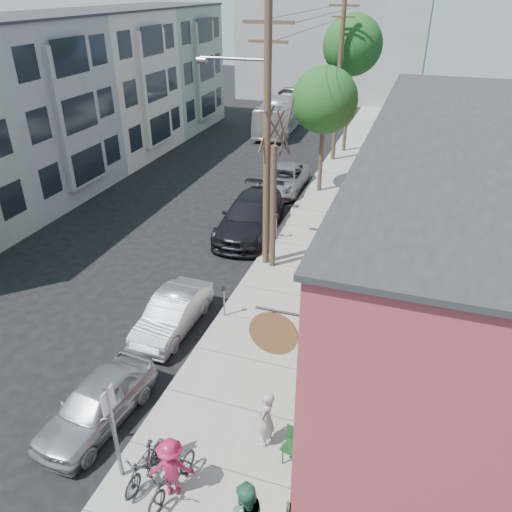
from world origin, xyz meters
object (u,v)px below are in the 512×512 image
(utility_pole_near, at_px, (266,138))
(cyclist, at_px, (171,468))
(parking_meter_near, at_px, (224,296))
(parked_bike_b, at_px, (146,462))
(sign_post, at_px, (113,424))
(bus, at_px, (282,113))
(patio_chair_a, at_px, (292,447))
(car_1, at_px, (173,313))
(tree_leafy_far, at_px, (353,45))
(car_2, at_px, (250,216))
(tree_leafy_mid, at_px, (325,100))
(tree_bare, at_px, (273,209))
(patio_chair_b, at_px, (301,434))
(parked_bike_a, at_px, (145,465))
(patron_grey, at_px, (266,419))
(car_0, at_px, (97,403))
(car_3, at_px, (284,179))
(parking_meter_far, at_px, (276,222))

(utility_pole_near, height_order, cyclist, utility_pole_near)
(parking_meter_near, bearing_deg, parked_bike_b, -84.16)
(sign_post, height_order, bus, sign_post)
(patio_chair_a, xyz_separation_m, car_1, (-5.30, 4.04, 0.05))
(tree_leafy_far, distance_m, car_2, 15.61)
(tree_leafy_mid, bearing_deg, utility_pole_near, -92.64)
(car_2, bearing_deg, tree_leafy_mid, 68.64)
(bus, bearing_deg, sign_post, -82.02)
(tree_bare, bearing_deg, patio_chair_a, -70.08)
(patio_chair_a, bearing_deg, sign_post, -138.55)
(patio_chair_a, relative_size, parked_bike_b, 0.55)
(patio_chair_b, xyz_separation_m, car_2, (-5.40, 11.60, 0.26))
(sign_post, height_order, patio_chair_b, sign_post)
(parked_bike_a, bearing_deg, tree_bare, 95.48)
(patron_grey, height_order, parked_bike_b, patron_grey)
(car_0, relative_size, car_2, 0.66)
(tree_leafy_far, height_order, car_1, tree_leafy_far)
(tree_leafy_far, xyz_separation_m, car_3, (-2.00, -8.35, -6.32))
(parking_meter_near, height_order, car_3, parking_meter_near)
(utility_pole_near, bearing_deg, car_1, -106.78)
(tree_bare, height_order, car_3, tree_bare)
(parking_meter_far, height_order, cyclist, cyclist)
(tree_leafy_mid, bearing_deg, parked_bike_a, -89.52)
(tree_leafy_mid, bearing_deg, car_0, -96.21)
(tree_leafy_far, relative_size, parked_bike_a, 5.44)
(parked_bike_b, distance_m, car_2, 13.74)
(patio_chair_b, xyz_separation_m, parked_bike_a, (-3.23, -2.09, 0.04))
(patron_grey, height_order, car_3, patron_grey)
(parking_meter_near, distance_m, car_2, 7.08)
(patron_grey, bearing_deg, parked_bike_a, -43.58)
(sign_post, relative_size, patio_chair_a, 3.18)
(parking_meter_near, bearing_deg, patio_chair_b, -49.82)
(utility_pole_near, distance_m, tree_leafy_mid, 8.89)
(cyclist, bearing_deg, tree_bare, -104.78)
(parked_bike_a, bearing_deg, cyclist, -1.65)
(tree_leafy_far, relative_size, patron_grey, 5.31)
(parked_bike_a, height_order, car_0, car_0)
(utility_pole_near, relative_size, patron_grey, 6.05)
(tree_leafy_mid, xyz_separation_m, car_0, (-2.02, -18.53, -4.46))
(tree_leafy_mid, bearing_deg, patio_chair_b, -79.15)
(parking_meter_near, bearing_deg, parking_meter_far, 90.00)
(utility_pole_near, bearing_deg, parking_meter_near, -91.92)
(utility_pole_near, xyz_separation_m, patio_chair_b, (3.81, -8.86, -4.82))
(utility_pole_near, xyz_separation_m, car_2, (-1.59, 2.74, -4.56))
(sign_post, height_order, patio_chair_a, sign_post)
(tree_leafy_mid, xyz_separation_m, car_3, (-2.00, -0.28, -4.45))
(parking_meter_near, bearing_deg, tree_leafy_mid, 87.59)
(sign_post, distance_m, car_2, 13.90)
(parking_meter_near, bearing_deg, car_0, -104.98)
(tree_leafy_far, relative_size, parked_bike_b, 5.44)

